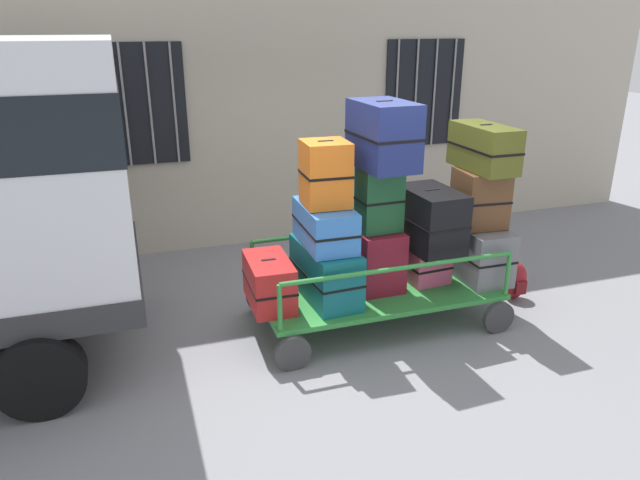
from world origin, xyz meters
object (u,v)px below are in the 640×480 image
Objects in this scene: suitcase_midleft_top at (325,174)px; suitcase_right_top at (484,147)px; suitcase_center_bottom at (378,260)px; backpack at (516,281)px; suitcase_left_bottom at (269,282)px; suitcase_midleft_bottom at (326,272)px; suitcase_center_middle at (379,199)px; suitcase_right_middle at (480,198)px; suitcase_center_top at (383,135)px; luggage_cart at (376,292)px; suitcase_midright_middle at (430,219)px; suitcase_midright_bottom at (426,264)px; suitcase_right_bottom at (474,249)px; suitcase_midleft_middle at (325,225)px.

suitcase_midleft_top is 1.71m from suitcase_right_top.
suitcase_center_bottom reaches higher than backpack.
suitcase_left_bottom is 1.69× the size of backpack.
suitcase_midleft_bottom is 1.50× the size of suitcase_center_middle.
suitcase_right_middle is 0.53m from suitcase_right_top.
suitcase_center_top is (1.14, -0.02, 1.36)m from suitcase_left_bottom.
suitcase_midright_middle is (0.57, -0.02, 0.75)m from luggage_cart.
suitcase_midleft_bottom is at bearing -177.79° from suitcase_midright_bottom.
suitcase_center_top is 2.46m from backpack.
suitcase_midright_middle is (0.57, -0.02, -0.26)m from suitcase_center_middle.
backpack is (0.58, 0.01, -1.04)m from suitcase_right_middle.
suitcase_center_bottom is 1.14m from suitcase_right_bottom.
suitcase_right_top reaches higher than suitcase_midleft_bottom.
suitcase_midleft_bottom is at bearing -179.17° from suitcase_midright_middle.
suitcase_midright_bottom is (1.14, 0.03, -1.07)m from suitcase_midleft_top.
backpack is at bearing -1.16° from suitcase_right_bottom.
suitcase_right_bottom reaches higher than backpack.
suitcase_midleft_middle reaches higher than suitcase_center_bottom.
suitcase_center_middle reaches higher than suitcase_right_bottom.
suitcase_center_bottom is at bearing -179.57° from suitcase_midright_middle.
suitcase_right_top is (1.70, 0.04, 1.12)m from suitcase_midleft_bottom.
suitcase_midleft_top is at bearing -179.39° from suitcase_right_bottom.
suitcase_midleft_middle reaches higher than suitcase_midright_bottom.
suitcase_left_bottom is 2.55m from suitcase_right_top.
suitcase_left_bottom is at bearing 177.05° from suitcase_midleft_bottom.
suitcase_midleft_bottom is at bearing -178.80° from suitcase_right_bottom.
suitcase_midright_middle is at bearing 0.85° from suitcase_center_top.
suitcase_midleft_top is 0.79× the size of suitcase_center_top.
suitcase_center_top is (0.00, -0.03, 0.64)m from suitcase_center_middle.
suitcase_right_bottom is (1.70, 0.01, -0.47)m from suitcase_midleft_middle.
suitcase_right_middle is at bearing -2.65° from suitcase_midright_bottom.
suitcase_center_middle is at bearing 90.00° from luggage_cart.
suitcase_right_top is (1.14, 0.00, 1.45)m from luggage_cart.
suitcase_midright_middle reaches higher than backpack.
suitcase_center_middle is (0.00, 0.03, 0.64)m from suitcase_center_bottom.
suitcase_left_bottom is at bearing 179.39° from suitcase_midleft_middle.
luggage_cart is at bearing 90.00° from suitcase_center_top.
suitcase_center_bottom is at bearing -90.00° from luggage_cart.
suitcase_midleft_bottom is 1.23× the size of suitcase_midright_middle.
suitcase_midleft_bottom reaches higher than suitcase_left_bottom.
backpack is (2.86, -0.01, -0.40)m from suitcase_left_bottom.
luggage_cart is 1.84m from suitcase_right_top.
suitcase_center_bottom is at bearing -0.86° from suitcase_left_bottom.
suitcase_midleft_middle is (0.00, 0.02, 0.48)m from suitcase_midleft_bottom.
suitcase_left_bottom is 1.18m from suitcase_midleft_top.
suitcase_center_top is at bearing -0.95° from suitcase_midleft_top.
suitcase_midright_bottom is at bearing 0.55° from suitcase_center_middle.
suitcase_center_top reaches higher than suitcase_center_bottom.
suitcase_midleft_top reaches higher than suitcase_right_middle.
suitcase_center_top reaches higher than suitcase_center_middle.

